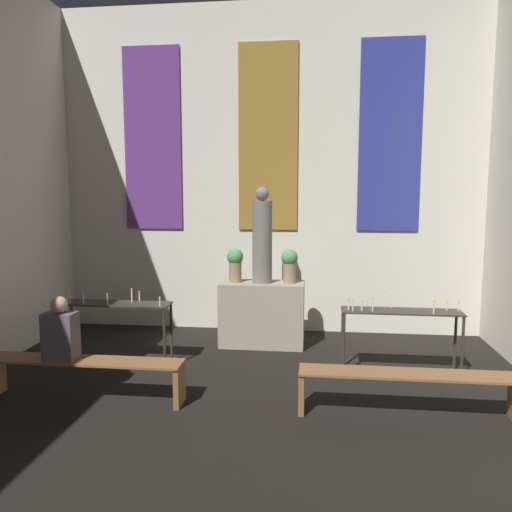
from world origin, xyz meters
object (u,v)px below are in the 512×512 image
flower_vase_right (290,264)px  candle_rack_left (116,311)px  statue (262,238)px  pew_back_left (85,370)px  candle_rack_right (401,319)px  pew_back_right (407,384)px  altar (262,314)px  person_seated (60,332)px  flower_vase_left (235,263)px

flower_vase_right → candle_rack_left: flower_vase_right is taller
statue → pew_back_left: 3.20m
flower_vase_right → candle_rack_right: (1.49, -1.07, -0.55)m
pew_back_left → pew_back_right: size_ratio=1.00×
flower_vase_right → statue: bearing=180.0°
statue → candle_rack_right: 2.38m
altar → pew_back_right: size_ratio=0.57×
statue → pew_back_right: bearing=-52.4°
person_seated → flower_vase_right: bearing=43.1°
pew_back_right → person_seated: (-3.83, 0.00, 0.44)m
flower_vase_right → candle_rack_right: flower_vase_right is taller
altar → pew_back_left: 2.92m
pew_back_right → flower_vase_left: bearing=133.5°
pew_back_left → pew_back_right: same height
flower_vase_right → person_seated: flower_vase_right is taller
altar → flower_vase_right: 0.89m
statue → pew_back_left: statue is taller
pew_back_left → person_seated: person_seated is taller
pew_back_right → candle_rack_left: bearing=161.3°
candle_rack_left → statue: bearing=29.1°
candle_rack_left → person_seated: person_seated is taller
pew_back_left → candle_rack_right: bearing=18.7°
flower_vase_right → candle_rack_right: size_ratio=0.34×
flower_vase_right → person_seated: size_ratio=0.72×
statue → person_seated: bearing=-131.6°
flower_vase_left → candle_rack_left: 1.92m
flower_vase_left → pew_back_left: flower_vase_left is taller
flower_vase_left → pew_back_left: size_ratio=0.23×
pew_back_left → flower_vase_left: bearing=59.5°
flower_vase_right → person_seated: 3.42m
statue → flower_vase_right: (0.42, 0.00, -0.39)m
altar → candle_rack_right: (1.91, -1.07, 0.24)m
candle_rack_right → person_seated: 4.15m
altar → pew_back_right: altar is taller
candle_rack_right → pew_back_left: bearing=-161.3°
person_seated → flower_vase_left: bearing=54.8°
flower_vase_left → candle_rack_right: flower_vase_left is taller
flower_vase_left → flower_vase_right: (0.84, 0.00, 0.00)m
altar → person_seated: size_ratio=1.78×
pew_back_left → candle_rack_left: bearing=96.3°
altar → statue: size_ratio=0.88×
candle_rack_left → pew_back_right: (3.70, -1.25, -0.38)m
pew_back_right → candle_rack_right: bearing=84.1°
person_seated → statue: bearing=48.4°
altar → statue: bearing=0.0°
statue → pew_back_right: (1.78, -2.31, -1.31)m
altar → flower_vase_right: (0.42, 0.00, 0.79)m
flower_vase_left → candle_rack_left: bearing=-144.6°
flower_vase_left → pew_back_right: flower_vase_left is taller
pew_back_right → person_seated: size_ratio=3.13×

